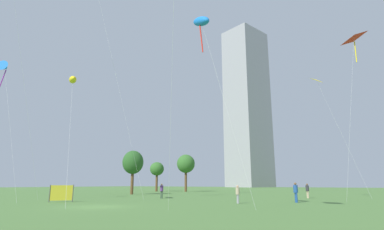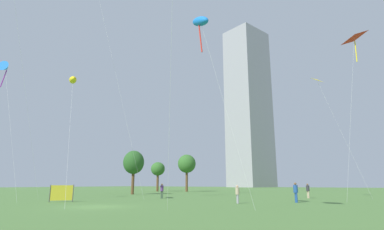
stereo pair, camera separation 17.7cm
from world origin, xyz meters
The scene contains 15 objects.
ground centered at (0.00, 0.00, 0.00)m, with size 280.00×280.00×0.00m, color #4C7538.
person_standing_0 centered at (6.99, 9.49, 0.91)m, with size 0.35×0.35×1.57m.
person_standing_1 centered at (10.91, 13.59, 1.04)m, with size 0.40×0.40×1.80m.
person_standing_2 centered at (9.65, 23.17, 0.99)m, with size 0.38×0.38×1.71m.
person_standing_3 centered at (-4.35, 12.72, 0.99)m, with size 0.38×0.38×1.71m.
kite_flying_0 centered at (-7.41, 1.85, 12.03)m, with size 9.25×5.87×12.74m.
kite_flying_1 centered at (8.14, 1.79, 13.51)m, with size 4.07×2.60×14.25m.
kite_flying_2 centered at (16.80, 18.56, 16.61)m, with size 3.30×2.44×17.31m.
kite_flying_5 centered at (-16.03, -1.02, 14.35)m, with size 6.84×1.55×15.06m.
kite_flying_6 centered at (11.73, 23.96, 14.63)m, with size 5.35×2.19×15.20m.
park_tree_0 centered at (-19.98, 39.89, 5.96)m, with size 3.96×3.96×8.06m.
park_tree_1 centered at (-17.29, 20.82, 5.10)m, with size 3.44×3.44×7.08m.
park_tree_2 centered at (-26.55, 37.79, 4.90)m, with size 3.16×3.16×6.51m.
distant_highrise_0 centered at (-43.39, 129.83, 41.94)m, with size 16.62×19.98×83.87m, color #939399.
event_banner centered at (-7.66, 1.93, 0.84)m, with size 1.20×1.76×1.60m.
Camera 2 is at (19.14, -15.47, 1.69)m, focal length 28.26 mm.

